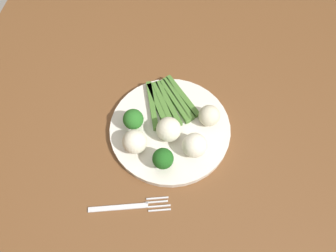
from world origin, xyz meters
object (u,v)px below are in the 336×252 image
at_px(plate, 168,129).
at_px(fork, 131,207).
at_px(cauliflower_near_center, 195,145).
at_px(cauliflower_right, 135,142).
at_px(broccoli_front_left, 161,158).
at_px(broccoli_outer_edge, 133,119).
at_px(asparagus_bundle, 168,102).
at_px(cauliflower_back, 167,129).
at_px(dining_table, 172,136).
at_px(cauliflower_near_fork, 209,116).

xyz_separation_m(plate, fork, (0.19, -0.04, -0.01)).
relative_size(cauliflower_near_center, cauliflower_right, 1.01).
bearing_deg(broccoli_front_left, plate, -179.50).
distance_m(plate, broccoli_outer_edge, 0.08).
height_order(asparagus_bundle, cauliflower_right, cauliflower_right).
bearing_deg(broccoli_outer_edge, asparagus_bundle, 138.74).
height_order(cauliflower_near_center, cauliflower_right, same).
xyz_separation_m(cauliflower_back, fork, (0.17, -0.05, -0.04)).
height_order(dining_table, broccoli_outer_edge, broccoli_outer_edge).
relative_size(dining_table, fork, 8.21).
bearing_deg(plate, fork, -13.60).
bearing_deg(broccoli_front_left, cauliflower_back, 178.95).
distance_m(asparagus_bundle, cauliflower_near_fork, 0.10).
height_order(plate, asparagus_bundle, asparagus_bundle).
bearing_deg(broccoli_front_left, cauliflower_right, -116.70).
relative_size(broccoli_front_left, fork, 0.33).
bearing_deg(broccoli_front_left, asparagus_bundle, -175.92).
relative_size(dining_table, asparagus_bundle, 8.97).
height_order(dining_table, asparagus_bundle, asparagus_bundle).
xyz_separation_m(plate, cauliflower_near_center, (0.05, 0.06, 0.03)).
xyz_separation_m(plate, asparagus_bundle, (-0.06, -0.01, 0.01)).
distance_m(broccoli_front_left, cauliflower_right, 0.07).
xyz_separation_m(asparagus_bundle, fork, (0.25, -0.03, -0.02)).
distance_m(plate, cauliflower_near_fork, 0.10).
bearing_deg(cauliflower_right, plate, 134.70).
bearing_deg(cauliflower_near_center, broccoli_outer_edge, -105.16).
bearing_deg(cauliflower_back, cauliflower_near_center, 65.54).
xyz_separation_m(cauliflower_near_center, fork, (0.14, -0.11, -0.04)).
bearing_deg(cauliflower_near_fork, cauliflower_right, -58.56).
bearing_deg(asparagus_bundle, plate, -24.18).
height_order(plate, cauliflower_near_fork, cauliflower_near_fork).
xyz_separation_m(cauliflower_near_center, cauliflower_right, (0.01, -0.12, -0.00)).
distance_m(asparagus_bundle, cauliflower_back, 0.09).
distance_m(dining_table, cauliflower_near_fork, 0.16).
bearing_deg(cauliflower_back, broccoli_outer_edge, -96.91).
relative_size(plate, cauliflower_back, 5.00).
height_order(cauliflower_near_center, fork, cauliflower_near_center).
xyz_separation_m(plate, broccoli_front_left, (0.09, 0.00, 0.04)).
distance_m(cauliflower_back, cauliflower_right, 0.07).
height_order(broccoli_front_left, cauliflower_near_fork, broccoli_front_left).
bearing_deg(plate, cauliflower_back, 5.97).
distance_m(broccoli_outer_edge, cauliflower_near_fork, 0.17).
height_order(plate, broccoli_front_left, broccoli_front_left).
bearing_deg(cauliflower_back, broccoli_front_left, -1.05).
distance_m(cauliflower_right, fork, 0.13).
bearing_deg(cauliflower_near_center, cauliflower_back, -114.46).
bearing_deg(broccoli_front_left, fork, -25.78).
bearing_deg(plate, cauliflower_near_center, 53.03).
xyz_separation_m(plate, cauliflower_near_fork, (-0.03, 0.09, 0.03)).
bearing_deg(dining_table, fork, -12.53).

